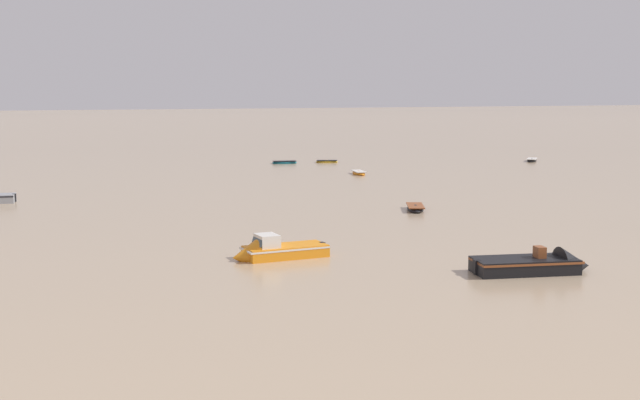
{
  "coord_description": "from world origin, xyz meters",
  "views": [
    {
      "loc": [
        -30.2,
        -10.58,
        9.41
      ],
      "look_at": [
        -5.41,
        50.48,
        0.61
      ],
      "focal_mm": 46.25,
      "sensor_mm": 36.0,
      "label": 1
    }
  ],
  "objects_px": {
    "rowboat_moored_1": "(415,208)",
    "rowboat_moored_3": "(327,162)",
    "rowboat_moored_0": "(284,163)",
    "motorboat_moored_2": "(271,253)",
    "rowboat_moored_5": "(532,160)",
    "rowboat_moored_2": "(359,173)",
    "motorboat_moored_4": "(542,267)"
  },
  "relations": [
    {
      "from": "motorboat_moored_2",
      "to": "motorboat_moored_4",
      "type": "bearing_deg",
      "value": 141.71
    },
    {
      "from": "rowboat_moored_2",
      "to": "rowboat_moored_0",
      "type": "bearing_deg",
      "value": -158.37
    },
    {
      "from": "motorboat_moored_2",
      "to": "rowboat_moored_5",
      "type": "height_order",
      "value": "motorboat_moored_2"
    },
    {
      "from": "motorboat_moored_4",
      "to": "rowboat_moored_3",
      "type": "bearing_deg",
      "value": 89.23
    },
    {
      "from": "rowboat_moored_0",
      "to": "motorboat_moored_2",
      "type": "height_order",
      "value": "motorboat_moored_2"
    },
    {
      "from": "rowboat_moored_3",
      "to": "rowboat_moored_2",
      "type": "bearing_deg",
      "value": 99.34
    },
    {
      "from": "rowboat_moored_1",
      "to": "rowboat_moored_5",
      "type": "xyz_separation_m",
      "value": [
        36.1,
        33.91,
        -0.01
      ]
    },
    {
      "from": "rowboat_moored_1",
      "to": "rowboat_moored_3",
      "type": "height_order",
      "value": "rowboat_moored_1"
    },
    {
      "from": "rowboat_moored_2",
      "to": "motorboat_moored_2",
      "type": "bearing_deg",
      "value": -20.45
    },
    {
      "from": "rowboat_moored_0",
      "to": "rowboat_moored_3",
      "type": "distance_m",
      "value": 5.68
    },
    {
      "from": "rowboat_moored_1",
      "to": "rowboat_moored_0",
      "type": "bearing_deg",
      "value": -161.65
    },
    {
      "from": "rowboat_moored_0",
      "to": "rowboat_moored_3",
      "type": "height_order",
      "value": "rowboat_moored_0"
    },
    {
      "from": "motorboat_moored_4",
      "to": "rowboat_moored_2",
      "type": "bearing_deg",
      "value": 88.09
    },
    {
      "from": "rowboat_moored_0",
      "to": "motorboat_moored_2",
      "type": "distance_m",
      "value": 60.37
    },
    {
      "from": "rowboat_moored_1",
      "to": "motorboat_moored_2",
      "type": "distance_m",
      "value": 21.37
    },
    {
      "from": "rowboat_moored_0",
      "to": "rowboat_moored_2",
      "type": "bearing_deg",
      "value": -67.99
    },
    {
      "from": "rowboat_moored_3",
      "to": "rowboat_moored_1",
      "type": "bearing_deg",
      "value": 95.08
    },
    {
      "from": "rowboat_moored_0",
      "to": "rowboat_moored_1",
      "type": "bearing_deg",
      "value": -85.2
    },
    {
      "from": "rowboat_moored_1",
      "to": "rowboat_moored_3",
      "type": "bearing_deg",
      "value": -169.13
    },
    {
      "from": "rowboat_moored_1",
      "to": "motorboat_moored_4",
      "type": "bearing_deg",
      "value": 12.36
    },
    {
      "from": "rowboat_moored_1",
      "to": "rowboat_moored_5",
      "type": "bearing_deg",
      "value": 157.42
    },
    {
      "from": "rowboat_moored_0",
      "to": "rowboat_moored_1",
      "type": "relative_size",
      "value": 0.87
    },
    {
      "from": "motorboat_moored_2",
      "to": "motorboat_moored_4",
      "type": "relative_size",
      "value": 0.85
    },
    {
      "from": "rowboat_moored_3",
      "to": "rowboat_moored_5",
      "type": "distance_m",
      "value": 27.39
    },
    {
      "from": "rowboat_moored_1",
      "to": "rowboat_moored_3",
      "type": "relative_size",
      "value": 1.27
    },
    {
      "from": "rowboat_moored_2",
      "to": "rowboat_moored_3",
      "type": "relative_size",
      "value": 1.17
    },
    {
      "from": "rowboat_moored_0",
      "to": "rowboat_moored_5",
      "type": "height_order",
      "value": "rowboat_moored_5"
    },
    {
      "from": "rowboat_moored_0",
      "to": "motorboat_moored_2",
      "type": "xyz_separation_m",
      "value": [
        -20.99,
        -56.61,
        0.18
      ]
    },
    {
      "from": "rowboat_moored_0",
      "to": "rowboat_moored_5",
      "type": "distance_m",
      "value": 32.97
    },
    {
      "from": "motorboat_moored_4",
      "to": "rowboat_moored_5",
      "type": "bearing_deg",
      "value": 66.05
    },
    {
      "from": "rowboat_moored_0",
      "to": "motorboat_moored_4",
      "type": "relative_size",
      "value": 0.52
    },
    {
      "from": "motorboat_moored_2",
      "to": "rowboat_moored_3",
      "type": "xyz_separation_m",
      "value": [
        26.63,
        55.93,
        -0.19
      ]
    }
  ]
}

